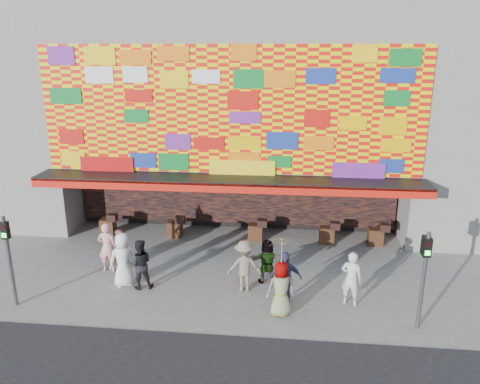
{
  "coord_description": "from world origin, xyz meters",
  "views": [
    {
      "loc": [
        2.27,
        -13.91,
        7.8
      ],
      "look_at": [
        0.61,
        2.0,
        2.92
      ],
      "focal_mm": 35.0,
      "sensor_mm": 36.0,
      "label": 1
    }
  ],
  "objects_px": {
    "ped_c": "(140,264)",
    "signal_right": "(424,270)",
    "ped_e": "(285,278)",
    "ped_i": "(120,249)",
    "parasol": "(282,251)",
    "ped_d": "(244,266)",
    "ped_a": "(123,260)",
    "signal_left": "(8,251)",
    "ped_f": "(267,261)",
    "ped_g": "(281,289)",
    "ped_b": "(107,247)",
    "ped_h": "(351,278)"
  },
  "relations": [
    {
      "from": "ped_d",
      "to": "ped_h",
      "type": "height_order",
      "value": "ped_h"
    },
    {
      "from": "signal_left",
      "to": "ped_g",
      "type": "relative_size",
      "value": 1.71
    },
    {
      "from": "ped_c",
      "to": "signal_left",
      "type": "bearing_deg",
      "value": 5.28
    },
    {
      "from": "signal_left",
      "to": "signal_right",
      "type": "relative_size",
      "value": 1.0
    },
    {
      "from": "signal_right",
      "to": "ped_g",
      "type": "relative_size",
      "value": 1.71
    },
    {
      "from": "ped_a",
      "to": "ped_e",
      "type": "xyz_separation_m",
      "value": [
        5.51,
        -0.64,
        -0.06
      ]
    },
    {
      "from": "signal_left",
      "to": "ped_c",
      "type": "relative_size",
      "value": 1.72
    },
    {
      "from": "signal_left",
      "to": "ped_g",
      "type": "xyz_separation_m",
      "value": [
        8.39,
        0.29,
        -0.98
      ]
    },
    {
      "from": "ped_d",
      "to": "ped_h",
      "type": "relative_size",
      "value": 0.99
    },
    {
      "from": "signal_left",
      "to": "ped_f",
      "type": "relative_size",
      "value": 1.9
    },
    {
      "from": "signal_left",
      "to": "ped_b",
      "type": "relative_size",
      "value": 1.61
    },
    {
      "from": "ped_a",
      "to": "ped_e",
      "type": "relative_size",
      "value": 1.07
    },
    {
      "from": "ped_a",
      "to": "parasol",
      "type": "relative_size",
      "value": 1.06
    },
    {
      "from": "ped_c",
      "to": "parasol",
      "type": "distance_m",
      "value": 5.08
    },
    {
      "from": "ped_a",
      "to": "ped_g",
      "type": "distance_m",
      "value": 5.55
    },
    {
      "from": "ped_i",
      "to": "parasol",
      "type": "distance_m",
      "value": 6.67
    },
    {
      "from": "ped_c",
      "to": "signal_right",
      "type": "bearing_deg",
      "value": 152.84
    },
    {
      "from": "ped_g",
      "to": "ped_f",
      "type": "bearing_deg",
      "value": -89.95
    },
    {
      "from": "ped_c",
      "to": "ped_i",
      "type": "relative_size",
      "value": 1.15
    },
    {
      "from": "signal_left",
      "to": "ped_a",
      "type": "relative_size",
      "value": 1.58
    },
    {
      "from": "parasol",
      "to": "ped_a",
      "type": "bearing_deg",
      "value": 165.99
    },
    {
      "from": "ped_f",
      "to": "ped_g",
      "type": "distance_m",
      "value": 2.14
    },
    {
      "from": "ped_a",
      "to": "parasol",
      "type": "distance_m",
      "value": 5.67
    },
    {
      "from": "signal_left",
      "to": "ped_c",
      "type": "xyz_separation_m",
      "value": [
        3.62,
        1.51,
        -0.99
      ]
    },
    {
      "from": "ped_g",
      "to": "ped_i",
      "type": "distance_m",
      "value": 6.53
    },
    {
      "from": "ped_b",
      "to": "ped_g",
      "type": "distance_m",
      "value": 6.76
    },
    {
      "from": "ped_e",
      "to": "ped_i",
      "type": "distance_m",
      "value": 6.4
    },
    {
      "from": "ped_d",
      "to": "parasol",
      "type": "bearing_deg",
      "value": 118.9
    },
    {
      "from": "ped_d",
      "to": "parasol",
      "type": "height_order",
      "value": "parasol"
    },
    {
      "from": "signal_left",
      "to": "ped_i",
      "type": "relative_size",
      "value": 1.98
    },
    {
      "from": "ped_g",
      "to": "ped_h",
      "type": "xyz_separation_m",
      "value": [
        2.19,
        0.86,
        0.02
      ]
    },
    {
      "from": "ped_f",
      "to": "ped_a",
      "type": "bearing_deg",
      "value": 0.53
    },
    {
      "from": "ped_c",
      "to": "ped_d",
      "type": "distance_m",
      "value": 3.53
    },
    {
      "from": "parasol",
      "to": "ped_f",
      "type": "bearing_deg",
      "value": 104.01
    },
    {
      "from": "ped_d",
      "to": "parasol",
      "type": "xyz_separation_m",
      "value": [
        1.25,
        -1.43,
        1.22
      ]
    },
    {
      "from": "ped_c",
      "to": "ped_d",
      "type": "relative_size",
      "value": 0.98
    },
    {
      "from": "signal_left",
      "to": "ped_d",
      "type": "height_order",
      "value": "signal_left"
    },
    {
      "from": "ped_f",
      "to": "ped_h",
      "type": "relative_size",
      "value": 0.87
    },
    {
      "from": "ped_b",
      "to": "ped_c",
      "type": "distance_m",
      "value": 1.93
    },
    {
      "from": "signal_left",
      "to": "ped_a",
      "type": "distance_m",
      "value": 3.54
    },
    {
      "from": "ped_b",
      "to": "ped_g",
      "type": "height_order",
      "value": "ped_b"
    },
    {
      "from": "signal_left",
      "to": "ped_c",
      "type": "height_order",
      "value": "signal_left"
    },
    {
      "from": "ped_c",
      "to": "ped_e",
      "type": "xyz_separation_m",
      "value": [
        4.89,
        -0.52,
        0.01
      ]
    },
    {
      "from": "signal_left",
      "to": "ped_a",
      "type": "xyz_separation_m",
      "value": [
        3.01,
        1.63,
        -0.91
      ]
    },
    {
      "from": "signal_right",
      "to": "ped_d",
      "type": "height_order",
      "value": "signal_right"
    },
    {
      "from": "signal_left",
      "to": "signal_right",
      "type": "xyz_separation_m",
      "value": [
        12.4,
        0.0,
        0.0
      ]
    },
    {
      "from": "ped_h",
      "to": "ped_e",
      "type": "bearing_deg",
      "value": 22.24
    },
    {
      "from": "ped_b",
      "to": "signal_left",
      "type": "bearing_deg",
      "value": 49.12
    },
    {
      "from": "ped_d",
      "to": "ped_e",
      "type": "xyz_separation_m",
      "value": [
        1.37,
        -0.73,
        -0.01
      ]
    },
    {
      "from": "ped_a",
      "to": "ped_i",
      "type": "bearing_deg",
      "value": -92.12
    }
  ]
}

